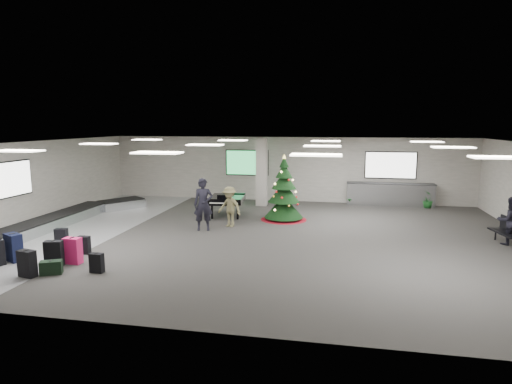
% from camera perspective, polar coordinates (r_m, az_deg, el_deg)
% --- Properties ---
extents(ground, '(18.00, 18.00, 0.00)m').
position_cam_1_polar(ground, '(14.92, 0.80, -5.91)').
color(ground, '#34322F').
rests_on(ground, ground).
extents(room_envelope, '(18.02, 14.02, 3.21)m').
position_cam_1_polar(room_envelope, '(15.21, -0.16, 3.32)').
color(room_envelope, '#9D9A8F').
rests_on(room_envelope, ground).
extents(baggage_carousel, '(2.28, 9.71, 0.43)m').
position_cam_1_polar(baggage_carousel, '(17.87, -24.91, -3.55)').
color(baggage_carousel, silver).
rests_on(baggage_carousel, ground).
extents(service_counter, '(4.05, 0.65, 1.08)m').
position_cam_1_polar(service_counter, '(21.25, 17.42, -0.28)').
color(service_counter, silver).
rests_on(service_counter, ground).
extents(suitcase_0, '(0.49, 0.34, 0.71)m').
position_cam_1_polar(suitcase_0, '(12.47, -28.21, -8.42)').
color(suitcase_0, black).
rests_on(suitcase_0, ground).
extents(suitcase_1, '(0.51, 0.34, 0.74)m').
position_cam_1_polar(suitcase_1, '(13.01, -25.34, -7.45)').
color(suitcase_1, black).
rests_on(suitcase_1, ground).
extents(pink_suitcase, '(0.48, 0.29, 0.75)m').
position_cam_1_polar(pink_suitcase, '(13.06, -23.24, -7.20)').
color(pink_suitcase, '#F7206C').
rests_on(pink_suitcase, ground).
extents(suitcase_3, '(0.36, 0.21, 0.55)m').
position_cam_1_polar(suitcase_3, '(13.91, -21.97, -6.57)').
color(suitcase_3, black).
rests_on(suitcase_3, ground).
extents(navy_suitcase, '(0.60, 0.49, 0.82)m').
position_cam_1_polar(navy_suitcase, '(14.00, -29.60, -6.46)').
color(navy_suitcase, black).
rests_on(navy_suitcase, ground).
extents(green_duffel, '(0.60, 0.46, 0.37)m').
position_cam_1_polar(green_duffel, '(12.45, -25.65, -9.06)').
color(green_duffel, black).
rests_on(green_duffel, ground).
extents(suitcase_7, '(0.36, 0.20, 0.53)m').
position_cam_1_polar(suitcase_7, '(12.11, -20.46, -8.84)').
color(suitcase_7, black).
rests_on(suitcase_7, ground).
extents(suitcase_8, '(0.41, 0.27, 0.58)m').
position_cam_1_polar(suitcase_8, '(15.08, -24.51, -5.49)').
color(suitcase_8, black).
rests_on(suitcase_8, ground).
extents(christmas_tree, '(1.87, 1.87, 2.67)m').
position_cam_1_polar(christmas_tree, '(17.29, 3.73, -0.73)').
color(christmas_tree, maroon).
rests_on(christmas_tree, ground).
extents(grand_piano, '(1.51, 1.86, 1.00)m').
position_cam_1_polar(grand_piano, '(17.97, -3.90, -1.01)').
color(grand_piano, black).
rests_on(grand_piano, ground).
extents(bench, '(0.70, 1.42, 0.86)m').
position_cam_1_polar(bench, '(16.02, 30.64, -4.38)').
color(bench, black).
rests_on(bench, ground).
extents(traveler_a, '(0.80, 0.63, 1.91)m').
position_cam_1_polar(traveler_a, '(15.66, -7.04, -1.66)').
color(traveler_a, black).
rests_on(traveler_a, ground).
extents(traveler_b, '(1.12, 0.88, 1.53)m').
position_cam_1_polar(traveler_b, '(16.15, -3.54, -1.98)').
color(traveler_b, '#847C51').
rests_on(traveler_b, ground).
extents(traveler_bench, '(0.78, 0.61, 1.57)m').
position_cam_1_polar(traveler_bench, '(15.95, 30.73, -3.34)').
color(traveler_bench, black).
rests_on(traveler_bench, ground).
extents(potted_plant_left, '(0.50, 0.50, 0.71)m').
position_cam_1_polar(potted_plant_left, '(21.00, 12.46, -0.71)').
color(potted_plant_left, '#15441B').
rests_on(potted_plant_left, ground).
extents(potted_plant_right, '(0.51, 0.51, 0.80)m').
position_cam_1_polar(potted_plant_right, '(21.26, 21.94, -0.92)').
color(potted_plant_right, '#15441B').
rests_on(potted_plant_right, ground).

